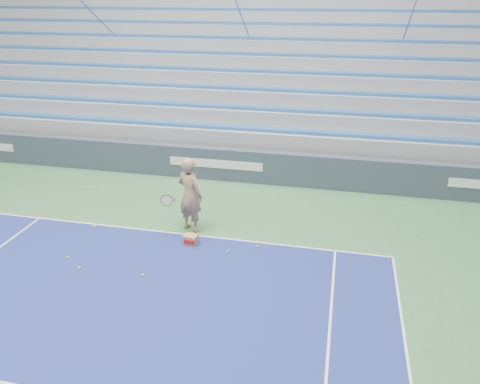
# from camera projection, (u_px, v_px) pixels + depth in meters

# --- Properties ---
(sponsor_barrier) EXTENTS (30.00, 0.32, 1.10)m
(sponsor_barrier) POSITION_uv_depth(u_px,v_px,m) (217.00, 164.00, 15.75)
(sponsor_barrier) COLOR #353E50
(sponsor_barrier) RESTS_ON ground
(bleachers) EXTENTS (31.00, 9.15, 7.30)m
(bleachers) POSITION_uv_depth(u_px,v_px,m) (251.00, 80.00, 20.14)
(bleachers) COLOR #909498
(bleachers) RESTS_ON ground
(tennis_player) EXTENTS (1.04, 0.99, 2.04)m
(tennis_player) POSITION_uv_depth(u_px,v_px,m) (190.00, 195.00, 12.21)
(tennis_player) COLOR tan
(tennis_player) RESTS_ON ground
(ball_box) EXTENTS (0.36, 0.29, 0.26)m
(ball_box) POSITION_uv_depth(u_px,v_px,m) (191.00, 240.00, 11.84)
(ball_box) COLOR #AA7A52
(ball_box) RESTS_ON ground
(tennis_ball_0) EXTENTS (0.07, 0.07, 0.07)m
(tennis_ball_0) POSITION_uv_depth(u_px,v_px,m) (143.00, 275.00, 10.54)
(tennis_ball_0) COLOR yellow
(tennis_ball_0) RESTS_ON ground
(tennis_ball_1) EXTENTS (0.07, 0.07, 0.07)m
(tennis_ball_1) POSITION_uv_depth(u_px,v_px,m) (67.00, 257.00, 11.24)
(tennis_ball_1) COLOR yellow
(tennis_ball_1) RESTS_ON ground
(tennis_ball_2) EXTENTS (0.07, 0.07, 0.07)m
(tennis_ball_2) POSITION_uv_depth(u_px,v_px,m) (167.00, 233.00, 12.36)
(tennis_ball_2) COLOR yellow
(tennis_ball_2) RESTS_ON ground
(tennis_ball_3) EXTENTS (0.07, 0.07, 0.07)m
(tennis_ball_3) POSITION_uv_depth(u_px,v_px,m) (80.00, 268.00, 10.82)
(tennis_ball_3) COLOR yellow
(tennis_ball_3) RESTS_ON ground
(tennis_ball_4) EXTENTS (0.07, 0.07, 0.07)m
(tennis_ball_4) POSITION_uv_depth(u_px,v_px,m) (185.00, 225.00, 12.77)
(tennis_ball_4) COLOR yellow
(tennis_ball_4) RESTS_ON ground
(tennis_ball_5) EXTENTS (0.07, 0.07, 0.07)m
(tennis_ball_5) POSITION_uv_depth(u_px,v_px,m) (257.00, 246.00, 11.72)
(tennis_ball_5) COLOR yellow
(tennis_ball_5) RESTS_ON ground
(tennis_ball_6) EXTENTS (0.07, 0.07, 0.07)m
(tennis_ball_6) POSITION_uv_depth(u_px,v_px,m) (228.00, 252.00, 11.49)
(tennis_ball_6) COLOR yellow
(tennis_ball_6) RESTS_ON ground
(tennis_ball_7) EXTENTS (0.07, 0.07, 0.07)m
(tennis_ball_7) POSITION_uv_depth(u_px,v_px,m) (95.00, 226.00, 12.70)
(tennis_ball_7) COLOR yellow
(tennis_ball_7) RESTS_ON ground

